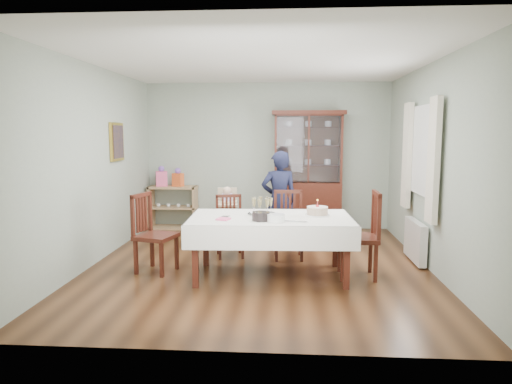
# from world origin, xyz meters

# --- Properties ---
(floor) EXTENTS (5.00, 5.00, 0.00)m
(floor) POSITION_xyz_m (0.00, 0.00, 0.00)
(floor) COLOR #593319
(floor) RESTS_ON ground
(room_shell) EXTENTS (5.00, 5.00, 5.00)m
(room_shell) POSITION_xyz_m (0.00, 0.53, 1.70)
(room_shell) COLOR #9EAA99
(room_shell) RESTS_ON floor
(dining_table) EXTENTS (2.04, 1.23, 0.76)m
(dining_table) POSITION_xyz_m (0.18, -0.48, 0.38)
(dining_table) COLOR #451A11
(dining_table) RESTS_ON floor
(china_cabinet) EXTENTS (1.30, 0.48, 2.18)m
(china_cabinet) POSITION_xyz_m (0.75, 2.26, 1.12)
(china_cabinet) COLOR #451A11
(china_cabinet) RESTS_ON floor
(sideboard) EXTENTS (0.90, 0.38, 0.80)m
(sideboard) POSITION_xyz_m (-1.75, 2.28, 0.40)
(sideboard) COLOR tan
(sideboard) RESTS_ON floor
(picture_frame) EXTENTS (0.04, 0.48, 0.58)m
(picture_frame) POSITION_xyz_m (-2.22, 0.80, 1.65)
(picture_frame) COLOR gold
(picture_frame) RESTS_ON room_shell
(window) EXTENTS (0.04, 1.02, 1.22)m
(window) POSITION_xyz_m (2.22, 0.30, 1.55)
(window) COLOR white
(window) RESTS_ON room_shell
(curtain_left) EXTENTS (0.07, 0.30, 1.55)m
(curtain_left) POSITION_xyz_m (2.16, -0.32, 1.45)
(curtain_left) COLOR silver
(curtain_left) RESTS_ON room_shell
(curtain_right) EXTENTS (0.07, 0.30, 1.55)m
(curtain_right) POSITION_xyz_m (2.16, 0.92, 1.45)
(curtain_right) COLOR silver
(curtain_right) RESTS_ON room_shell
(radiator) EXTENTS (0.10, 0.80, 0.55)m
(radiator) POSITION_xyz_m (2.16, 0.30, 0.30)
(radiator) COLOR white
(radiator) RESTS_ON floor
(chair_far_left) EXTENTS (0.48, 0.48, 0.88)m
(chair_far_left) POSITION_xyz_m (-0.45, 0.42, 0.26)
(chair_far_left) COLOR #451A11
(chair_far_left) RESTS_ON floor
(chair_far_right) EXTENTS (0.45, 0.45, 0.96)m
(chair_far_right) POSITION_xyz_m (0.40, 0.38, 0.29)
(chair_far_right) COLOR #451A11
(chair_far_right) RESTS_ON floor
(chair_end_left) EXTENTS (0.56, 0.56, 1.01)m
(chair_end_left) POSITION_xyz_m (-1.32, -0.39, 0.30)
(chair_end_left) COLOR #451A11
(chair_end_left) RESTS_ON floor
(chair_end_right) EXTENTS (0.49, 0.49, 1.07)m
(chair_end_right) POSITION_xyz_m (1.27, -0.43, 0.32)
(chair_end_right) COLOR #451A11
(chair_end_right) RESTS_ON floor
(woman) EXTENTS (0.62, 0.47, 1.52)m
(woman) POSITION_xyz_m (0.26, 0.90, 0.76)
(woman) COLOR black
(woman) RESTS_ON floor
(high_chair) EXTENTS (0.46, 0.46, 0.94)m
(high_chair) POSITION_xyz_m (-0.57, 1.10, 0.37)
(high_chair) COLOR black
(high_chair) RESTS_ON floor
(champagne_tray) EXTENTS (0.37, 0.37, 0.22)m
(champagne_tray) POSITION_xyz_m (0.06, -0.38, 0.83)
(champagne_tray) COLOR silver
(champagne_tray) RESTS_ON dining_table
(birthday_cake) EXTENTS (0.30, 0.30, 0.21)m
(birthday_cake) POSITION_xyz_m (0.76, -0.38, 0.82)
(birthday_cake) COLOR white
(birthday_cake) RESTS_ON dining_table
(plate_stack_dark) EXTENTS (0.27, 0.27, 0.10)m
(plate_stack_dark) POSITION_xyz_m (0.07, -0.74, 0.81)
(plate_stack_dark) COLOR black
(plate_stack_dark) RESTS_ON dining_table
(plate_stack_white) EXTENTS (0.27, 0.27, 0.09)m
(plate_stack_white) POSITION_xyz_m (0.25, -0.80, 0.80)
(plate_stack_white) COLOR white
(plate_stack_white) RESTS_ON dining_table
(napkin_stack) EXTENTS (0.18, 0.18, 0.02)m
(napkin_stack) POSITION_xyz_m (-0.38, -0.73, 0.77)
(napkin_stack) COLOR #F55A8E
(napkin_stack) RESTS_ON dining_table
(cutlery) EXTENTS (0.13, 0.17, 0.01)m
(cutlery) POSITION_xyz_m (-0.42, -0.57, 0.77)
(cutlery) COLOR silver
(cutlery) RESTS_ON dining_table
(cake_knife) EXTENTS (0.31, 0.08, 0.01)m
(cake_knife) POSITION_xyz_m (0.46, -0.81, 0.77)
(cake_knife) COLOR silver
(cake_knife) RESTS_ON dining_table
(gift_bag_pink) EXTENTS (0.23, 0.19, 0.38)m
(gift_bag_pink) POSITION_xyz_m (-1.95, 2.26, 0.97)
(gift_bag_pink) COLOR #F55A8E
(gift_bag_pink) RESTS_ON sideboard
(gift_bag_orange) EXTENTS (0.22, 0.19, 0.34)m
(gift_bag_orange) POSITION_xyz_m (-1.64, 2.26, 0.95)
(gift_bag_orange) COLOR #E75924
(gift_bag_orange) RESTS_ON sideboard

